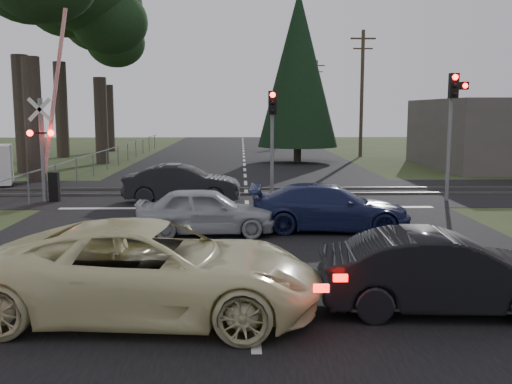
{
  "coord_description": "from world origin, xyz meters",
  "views": [
    {
      "loc": [
        -0.21,
        -11.33,
        3.39
      ],
      "look_at": [
        0.17,
        3.11,
        1.3
      ],
      "focal_mm": 40.0,
      "sensor_mm": 36.0,
      "label": 1
    }
  ],
  "objects_px": {
    "traffic_signal_center": "(272,125)",
    "blue_sedan": "(329,208)",
    "dark_car_far": "(183,184)",
    "silver_car": "(206,211)",
    "traffic_signal_right": "(453,112)",
    "utility_pole_mid": "(362,91)",
    "dark_hatchback": "(443,273)",
    "cream_coupe": "(151,270)",
    "crossing_signal": "(49,146)",
    "utility_pole_far": "(316,98)"
  },
  "relations": [
    {
      "from": "utility_pole_far",
      "to": "silver_car",
      "type": "xyz_separation_m",
      "value": [
        -9.67,
        -50.99,
        -4.08
      ]
    },
    {
      "from": "traffic_signal_right",
      "to": "silver_car",
      "type": "bearing_deg",
      "value": -147.91
    },
    {
      "from": "utility_pole_mid",
      "to": "utility_pole_far",
      "type": "bearing_deg",
      "value": 90.0
    },
    {
      "from": "traffic_signal_center",
      "to": "silver_car",
      "type": "bearing_deg",
      "value": -108.04
    },
    {
      "from": "utility_pole_far",
      "to": "traffic_signal_center",
      "type": "bearing_deg",
      "value": -99.6
    },
    {
      "from": "traffic_signal_right",
      "to": "dark_hatchback",
      "type": "distance_m",
      "value": 12.71
    },
    {
      "from": "dark_hatchback",
      "to": "dark_car_far",
      "type": "distance_m",
      "value": 12.88
    },
    {
      "from": "crossing_signal",
      "to": "cream_coupe",
      "type": "distance_m",
      "value": 13.31
    },
    {
      "from": "dark_hatchback",
      "to": "utility_pole_far",
      "type": "bearing_deg",
      "value": -2.05
    },
    {
      "from": "blue_sedan",
      "to": "crossing_signal",
      "type": "bearing_deg",
      "value": 65.56
    },
    {
      "from": "cream_coupe",
      "to": "dark_car_far",
      "type": "height_order",
      "value": "cream_coupe"
    },
    {
      "from": "traffic_signal_center",
      "to": "dark_hatchback",
      "type": "bearing_deg",
      "value": -80.37
    },
    {
      "from": "traffic_signal_right",
      "to": "utility_pole_far",
      "type": "bearing_deg",
      "value": 88.8
    },
    {
      "from": "dark_car_far",
      "to": "silver_car",
      "type": "bearing_deg",
      "value": -165.63
    },
    {
      "from": "traffic_signal_right",
      "to": "utility_pole_mid",
      "type": "distance_m",
      "value": 20.6
    },
    {
      "from": "silver_car",
      "to": "utility_pole_far",
      "type": "bearing_deg",
      "value": -12.1
    },
    {
      "from": "traffic_signal_right",
      "to": "utility_pole_far",
      "type": "height_order",
      "value": "utility_pole_far"
    },
    {
      "from": "crossing_signal",
      "to": "traffic_signal_center",
      "type": "xyz_separation_m",
      "value": [
        8.27,
        0.89,
        0.75
      ]
    },
    {
      "from": "utility_pole_far",
      "to": "dark_car_far",
      "type": "height_order",
      "value": "utility_pole_far"
    },
    {
      "from": "traffic_signal_right",
      "to": "cream_coupe",
      "type": "distance_m",
      "value": 15.12
    },
    {
      "from": "traffic_signal_center",
      "to": "blue_sedan",
      "type": "relative_size",
      "value": 0.91
    },
    {
      "from": "traffic_signal_center",
      "to": "utility_pole_mid",
      "type": "height_order",
      "value": "utility_pole_mid"
    },
    {
      "from": "utility_pole_mid",
      "to": "silver_car",
      "type": "bearing_deg",
      "value": -110.41
    },
    {
      "from": "utility_pole_far",
      "to": "blue_sedan",
      "type": "height_order",
      "value": "utility_pole_far"
    },
    {
      "from": "traffic_signal_right",
      "to": "dark_car_far",
      "type": "bearing_deg",
      "value": -179.91
    },
    {
      "from": "utility_pole_far",
      "to": "silver_car",
      "type": "distance_m",
      "value": 52.06
    },
    {
      "from": "crossing_signal",
      "to": "cream_coupe",
      "type": "height_order",
      "value": "crossing_signal"
    },
    {
      "from": "utility_pole_mid",
      "to": "cream_coupe",
      "type": "bearing_deg",
      "value": -107.54
    },
    {
      "from": "crossing_signal",
      "to": "utility_pole_far",
      "type": "xyz_separation_m",
      "value": [
        15.77,
        45.21,
        2.67
      ]
    },
    {
      "from": "utility_pole_mid",
      "to": "dark_hatchback",
      "type": "height_order",
      "value": "utility_pole_mid"
    },
    {
      "from": "dark_hatchback",
      "to": "blue_sedan",
      "type": "height_order",
      "value": "dark_hatchback"
    },
    {
      "from": "crossing_signal",
      "to": "utility_pole_far",
      "type": "distance_m",
      "value": 47.96
    },
    {
      "from": "dark_hatchback",
      "to": "blue_sedan",
      "type": "bearing_deg",
      "value": 10.96
    },
    {
      "from": "cream_coupe",
      "to": "blue_sedan",
      "type": "height_order",
      "value": "cream_coupe"
    },
    {
      "from": "traffic_signal_right",
      "to": "blue_sedan",
      "type": "bearing_deg",
      "value": -136.33
    },
    {
      "from": "blue_sedan",
      "to": "silver_car",
      "type": "bearing_deg",
      "value": 102.04
    },
    {
      "from": "dark_car_far",
      "to": "dark_hatchback",
      "type": "bearing_deg",
      "value": -152.43
    },
    {
      "from": "traffic_signal_right",
      "to": "utility_pole_mid",
      "type": "bearing_deg",
      "value": 87.34
    },
    {
      "from": "utility_pole_mid",
      "to": "dark_car_far",
      "type": "distance_m",
      "value": 23.58
    },
    {
      "from": "utility_pole_mid",
      "to": "dark_car_far",
      "type": "height_order",
      "value": "utility_pole_mid"
    },
    {
      "from": "traffic_signal_right",
      "to": "blue_sedan",
      "type": "relative_size",
      "value": 1.04
    },
    {
      "from": "utility_pole_mid",
      "to": "crossing_signal",
      "type": "bearing_deg",
      "value": -127.97
    },
    {
      "from": "utility_pole_far",
      "to": "cream_coupe",
      "type": "bearing_deg",
      "value": -100.09
    },
    {
      "from": "cream_coupe",
      "to": "dark_hatchback",
      "type": "height_order",
      "value": "cream_coupe"
    },
    {
      "from": "traffic_signal_right",
      "to": "silver_car",
      "type": "distance_m",
      "value": 10.63
    },
    {
      "from": "traffic_signal_center",
      "to": "blue_sedan",
      "type": "xyz_separation_m",
      "value": [
        1.28,
        -6.23,
        -2.15
      ]
    },
    {
      "from": "traffic_signal_right",
      "to": "utility_pole_mid",
      "type": "xyz_separation_m",
      "value": [
        0.95,
        20.53,
        1.41
      ]
    },
    {
      "from": "utility_pole_mid",
      "to": "dark_car_far",
      "type": "bearing_deg",
      "value": -117.86
    },
    {
      "from": "utility_pole_mid",
      "to": "traffic_signal_right",
      "type": "bearing_deg",
      "value": -92.66
    },
    {
      "from": "traffic_signal_center",
      "to": "cream_coupe",
      "type": "bearing_deg",
      "value": -101.75
    }
  ]
}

